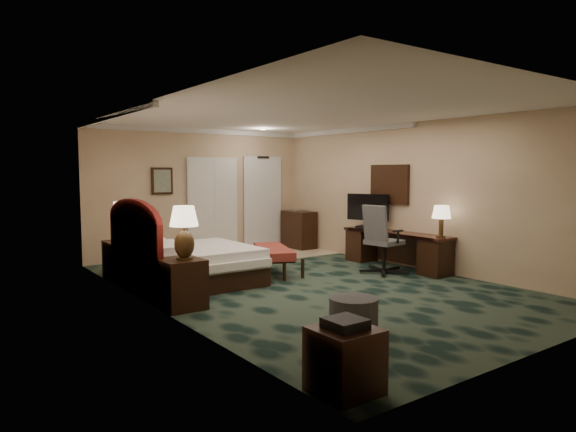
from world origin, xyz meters
TOP-DOWN VIEW (x-y plane):
  - floor at (0.00, 0.00)m, footprint 5.00×7.50m
  - ceiling at (0.00, 0.00)m, footprint 5.00×7.50m
  - wall_back at (0.00, 3.75)m, footprint 5.00×0.00m
  - wall_front at (0.00, -3.75)m, footprint 5.00×0.00m
  - wall_left at (-2.50, 0.00)m, footprint 0.00×7.50m
  - wall_right at (2.50, 0.00)m, footprint 0.00×7.50m
  - crown_molding at (0.00, 0.00)m, footprint 5.00×7.50m
  - tile_patch at (0.90, 2.90)m, footprint 3.20×1.70m
  - headboard at (-2.44, 1.00)m, footprint 0.12×2.00m
  - entry_door at (1.55, 3.72)m, footprint 1.02×0.06m
  - closet_doors at (0.25, 3.71)m, footprint 1.20×0.06m
  - wall_art at (-0.90, 3.71)m, footprint 0.45×0.06m
  - wall_mirror at (2.46, 0.60)m, footprint 0.05×0.95m
  - bed at (-1.47, 1.12)m, footprint 1.86×1.72m
  - nightstand_near at (-2.22, -0.12)m, footprint 0.52×0.60m
  - nightstand_far at (-2.23, 2.25)m, footprint 0.50×0.58m
  - lamp_near at (-2.19, -0.18)m, footprint 0.41×0.41m
  - lamp_far at (-2.21, 2.25)m, footprint 0.43×0.43m
  - bed_bench at (0.04, 1.04)m, footprint 0.97×1.46m
  - ottoman at (-1.08, -2.20)m, footprint 0.70×0.70m
  - side_table at (-2.22, -3.32)m, footprint 0.49×0.49m
  - desk at (2.23, 0.20)m, footprint 0.50×2.33m
  - tv at (2.22, 0.93)m, footprint 0.36×0.85m
  - desk_lamp at (2.22, -0.82)m, footprint 0.35×0.35m
  - desk_chair at (1.67, -0.05)m, footprint 0.77×0.73m
  - minibar at (2.22, 3.20)m, footprint 0.46×0.82m

SIDE VIEW (x-z plane):
  - floor at x=0.00m, z-range 0.00..0.00m
  - tile_patch at x=0.90m, z-range 0.00..0.01m
  - ottoman at x=-1.08m, z-range 0.00..0.39m
  - bed_bench at x=0.04m, z-range 0.00..0.47m
  - side_table at x=-2.22m, z-range 0.00..0.53m
  - bed at x=-1.47m, z-range 0.00..0.59m
  - nightstand_far at x=-2.23m, z-range 0.00..0.63m
  - nightstand_near at x=-2.22m, z-range 0.00..0.65m
  - desk at x=2.23m, z-range 0.00..0.67m
  - minibar at x=2.22m, z-range 0.00..0.87m
  - desk_chair at x=1.67m, z-range 0.00..1.21m
  - headboard at x=-2.44m, z-range 0.00..1.40m
  - desk_lamp at x=2.22m, z-range 0.67..1.23m
  - lamp_far at x=-2.21m, z-range 0.63..1.29m
  - lamp_near at x=-2.19m, z-range 0.65..1.35m
  - tv at x=2.22m, z-range 0.67..1.35m
  - entry_door at x=1.55m, z-range -0.04..2.14m
  - closet_doors at x=0.25m, z-range 0.00..2.10m
  - wall_back at x=0.00m, z-range 0.00..2.70m
  - wall_front at x=0.00m, z-range 0.00..2.70m
  - wall_left at x=-2.50m, z-range 0.00..2.70m
  - wall_right at x=2.50m, z-range 0.00..2.70m
  - wall_mirror at x=2.46m, z-range 1.18..1.93m
  - wall_art at x=-0.90m, z-range 1.33..1.88m
  - crown_molding at x=0.00m, z-range 2.60..2.70m
  - ceiling at x=0.00m, z-range 2.70..2.70m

